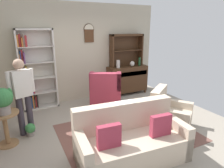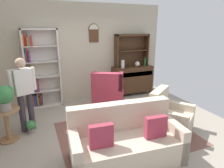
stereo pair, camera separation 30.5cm
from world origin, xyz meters
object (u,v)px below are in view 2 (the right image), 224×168
(person_reading, at_px, (24,90))
(bookshelf, at_px, (40,71))
(wingback_chair, at_px, (108,96))
(coffee_table, at_px, (107,118))
(vase_round, at_px, (137,64))
(couch_floral, at_px, (125,142))
(vase_tall, at_px, (123,64))
(bottle_wine, at_px, (145,62))
(potted_plant_large, at_px, (4,96))
(sideboard, at_px, (132,79))
(armchair_floral, at_px, (170,118))
(sideboard_hutch, at_px, (132,46))
(potted_plant_small, at_px, (31,126))
(book_stack, at_px, (103,113))
(plant_stand, at_px, (7,121))

(person_reading, bearing_deg, bookshelf, 73.61)
(wingback_chair, distance_m, coffee_table, 1.28)
(vase_round, relative_size, person_reading, 0.11)
(couch_floral, xyz_separation_m, wingback_chair, (0.49, 2.01, 0.07))
(vase_tall, bearing_deg, coffee_table, -123.14)
(vase_tall, distance_m, bottle_wine, 0.78)
(couch_floral, bearing_deg, vase_round, 57.29)
(bookshelf, distance_m, potted_plant_large, 1.80)
(bookshelf, relative_size, potted_plant_large, 4.40)
(sideboard, distance_m, bottle_wine, 0.68)
(vase_tall, relative_size, potted_plant_large, 0.50)
(vase_round, distance_m, person_reading, 3.49)
(vase_tall, relative_size, couch_floral, 0.13)
(armchair_floral, bearing_deg, coffee_table, 164.55)
(couch_floral, relative_size, person_reading, 1.20)
(sideboard_hutch, xyz_separation_m, coffee_table, (-1.67, -2.14, -1.21))
(coffee_table, bearing_deg, potted_plant_small, 155.60)
(bookshelf, height_order, wingback_chair, bookshelf)
(wingback_chair, distance_m, book_stack, 1.23)
(sideboard, relative_size, armchair_floral, 1.21)
(potted_plant_small, distance_m, book_stack, 1.53)
(coffee_table, bearing_deg, potted_plant_large, 165.64)
(couch_floral, height_order, plant_stand, couch_floral)
(plant_stand, bearing_deg, book_stack, -14.03)
(wingback_chair, xyz_separation_m, plant_stand, (-2.34, -0.65, 0.02))
(sideboard_hutch, xyz_separation_m, wingback_chair, (-1.17, -0.96, -1.18))
(plant_stand, relative_size, potted_plant_large, 1.36)
(sideboard, relative_size, potted_plant_large, 2.72)
(potted_plant_large, bearing_deg, person_reading, 46.68)
(bookshelf, height_order, couch_floral, bookshelf)
(bottle_wine, xyz_separation_m, book_stack, (-2.11, -1.86, -0.60))
(couch_floral, relative_size, coffee_table, 2.34)
(armchair_floral, bearing_deg, potted_plant_large, 165.19)
(vase_round, relative_size, wingback_chair, 0.16)
(bookshelf, relative_size, couch_floral, 1.12)
(bottle_wine, bearing_deg, armchair_floral, -108.62)
(wingback_chair, xyz_separation_m, potted_plant_large, (-2.31, -0.72, 0.54))
(sideboard, xyz_separation_m, wingback_chair, (-1.17, -0.85, -0.13))
(couch_floral, distance_m, armchair_floral, 1.37)
(vase_round, relative_size, plant_stand, 0.26)
(vase_round, height_order, wingback_chair, vase_round)
(wingback_chair, bearing_deg, person_reading, -169.47)
(potted_plant_large, bearing_deg, couch_floral, -35.40)
(sideboard_hutch, bearing_deg, plant_stand, -155.38)
(bookshelf, xyz_separation_m, potted_plant_large, (-0.71, -1.65, -0.08))
(sideboard_hutch, height_order, vase_tall, sideboard_hutch)
(vase_tall, height_order, book_stack, vase_tall)
(bottle_wine, height_order, armchair_floral, bottle_wine)
(sideboard, distance_m, vase_round, 0.52)
(vase_tall, distance_m, plant_stand, 3.50)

